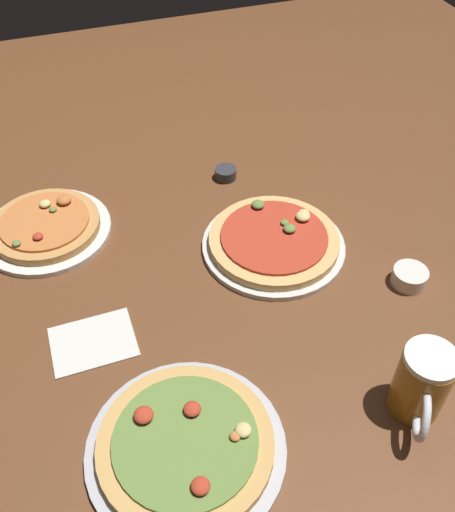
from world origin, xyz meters
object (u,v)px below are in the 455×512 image
(pizza_plate_near, at_px, (186,445))
(ramekin_butter, at_px, (409,277))
(beer_mug_dark, at_px, (422,384))
(napkin_folded, at_px, (93,341))
(pizza_plate_side, at_px, (274,242))
(pizza_plate_far, at_px, (46,227))
(ramekin_sauce, at_px, (226,173))

(pizza_plate_near, relative_size, ramekin_butter, 4.51)
(beer_mug_dark, xyz_separation_m, napkin_folded, (-0.46, 0.29, -0.06))
(pizza_plate_side, distance_m, beer_mug_dark, 0.42)
(pizza_plate_far, relative_size, ramekin_butter, 4.00)
(beer_mug_dark, relative_size, ramekin_sauce, 2.64)
(pizza_plate_far, distance_m, napkin_folded, 0.32)
(beer_mug_dark, bearing_deg, pizza_plate_side, 99.48)
(napkin_folded, bearing_deg, ramekin_butter, -5.61)
(beer_mug_dark, bearing_deg, napkin_folded, 147.43)
(pizza_plate_near, bearing_deg, pizza_plate_side, 51.14)
(beer_mug_dark, bearing_deg, pizza_plate_near, 172.39)
(pizza_plate_far, xyz_separation_m, ramekin_sauce, (0.42, 0.06, -0.00))
(pizza_plate_far, height_order, pizza_plate_side, same)
(pizza_plate_far, bearing_deg, napkin_folded, -82.51)
(beer_mug_dark, xyz_separation_m, ramekin_butter, (0.14, 0.23, -0.05))
(pizza_plate_far, relative_size, napkin_folded, 1.85)
(pizza_plate_near, distance_m, ramekin_sauce, 0.68)
(pizza_plate_near, xyz_separation_m, ramekin_butter, (0.50, 0.19, 0.00))
(pizza_plate_side, height_order, beer_mug_dark, beer_mug_dark)
(pizza_plate_far, bearing_deg, ramekin_sauce, 7.62)
(ramekin_butter, height_order, napkin_folded, ramekin_butter)
(pizza_plate_far, xyz_separation_m, beer_mug_dark, (0.50, -0.61, 0.05))
(beer_mug_dark, height_order, napkin_folded, beer_mug_dark)
(ramekin_sauce, bearing_deg, pizza_plate_near, -114.12)
(beer_mug_dark, bearing_deg, ramekin_sauce, 97.23)
(pizza_plate_near, height_order, pizza_plate_far, same)
(pizza_plate_near, relative_size, beer_mug_dark, 2.28)
(beer_mug_dark, distance_m, ramekin_butter, 0.28)
(pizza_plate_far, xyz_separation_m, napkin_folded, (0.04, -0.32, -0.01))
(pizza_plate_near, height_order, beer_mug_dark, beer_mug_dark)
(pizza_plate_far, distance_m, ramekin_sauce, 0.42)
(napkin_folded, bearing_deg, pizza_plate_far, 97.49)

